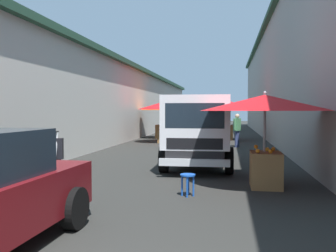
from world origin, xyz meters
TOP-DOWN VIEW (x-y plane):
  - ground at (13.50, 0.00)m, footprint 90.00×90.00m
  - building_left_whitewash at (15.75, 7.25)m, footprint 49.80×7.50m
  - fruit_stall_far_left at (19.16, -1.48)m, footprint 2.69×2.69m
  - fruit_stall_near_left at (6.41, -2.42)m, footprint 2.88×2.88m
  - fruit_stall_far_right at (16.87, 1.83)m, footprint 2.51×2.51m
  - fruit_stall_near_right at (19.86, 2.31)m, footprint 2.71×2.71m
  - delivery_truck at (8.53, -0.76)m, footprint 4.97×2.07m
  - vendor_by_crates at (15.15, -2.02)m, footprint 0.58×0.36m
  - vendor_in_shade at (15.97, 0.51)m, footprint 0.44×0.51m
  - parked_scooter at (6.61, 2.78)m, footprint 1.68×0.51m
  - plastic_stool at (5.18, -0.85)m, footprint 0.30×0.30m

SIDE VIEW (x-z plane):
  - ground at x=13.50m, z-range 0.00..0.00m
  - plastic_stool at x=5.18m, z-range 0.11..0.54m
  - parked_scooter at x=6.61m, z-range -0.12..1.02m
  - vendor_by_crates at x=15.15m, z-range 0.11..1.64m
  - vendor_in_shade at x=15.97m, z-range 0.12..1.70m
  - delivery_truck at x=8.53m, z-range 0.00..2.08m
  - fruit_stall_near_left at x=6.41m, z-range 0.62..2.73m
  - fruit_stall_far_right at x=16.87m, z-range 0.61..2.80m
  - fruit_stall_near_right at x=19.86m, z-range 0.63..2.85m
  - fruit_stall_far_left at x=19.16m, z-range 0.67..3.03m
  - building_left_whitewash at x=15.75m, z-range 0.01..4.34m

